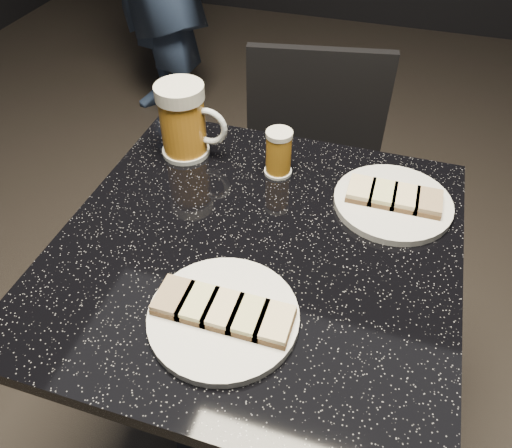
% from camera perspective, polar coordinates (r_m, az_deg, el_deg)
% --- Properties ---
extents(floor, '(6.00, 6.00, 0.00)m').
position_cam_1_polar(floor, '(1.51, 0.00, -22.59)').
color(floor, black).
rests_on(floor, ground).
extents(plate_large, '(0.23, 0.23, 0.01)m').
position_cam_1_polar(plate_large, '(0.77, -3.73, -10.51)').
color(plate_large, white).
rests_on(plate_large, table).
extents(plate_small, '(0.22, 0.22, 0.01)m').
position_cam_1_polar(plate_small, '(0.99, 15.34, 2.38)').
color(plate_small, silver).
rests_on(plate_small, table).
extents(table, '(0.70, 0.70, 0.75)m').
position_cam_1_polar(table, '(1.07, 0.00, -11.46)').
color(table, black).
rests_on(table, floor).
extents(beer_mug, '(0.15, 0.10, 0.16)m').
position_cam_1_polar(beer_mug, '(1.06, -8.21, 11.60)').
color(beer_mug, silver).
rests_on(beer_mug, table).
extents(beer_tumbler, '(0.06, 0.06, 0.10)m').
position_cam_1_polar(beer_tumbler, '(1.01, 2.60, 8.13)').
color(beer_tumbler, silver).
rests_on(beer_tumbler, table).
extents(chair, '(0.43, 0.43, 0.86)m').
position_cam_1_polar(chair, '(1.39, 6.12, 3.85)').
color(chair, black).
rests_on(chair, floor).
extents(canapes_on_plate_large, '(0.21, 0.07, 0.02)m').
position_cam_1_polar(canapes_on_plate_large, '(0.76, -3.79, -9.79)').
color(canapes_on_plate_large, '#4C3521').
rests_on(canapes_on_plate_large, plate_large).
extents(canapes_on_plate_small, '(0.18, 0.07, 0.02)m').
position_cam_1_polar(canapes_on_plate_small, '(0.98, 15.52, 3.11)').
color(canapes_on_plate_small, '#4C3521').
rests_on(canapes_on_plate_small, plate_small).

